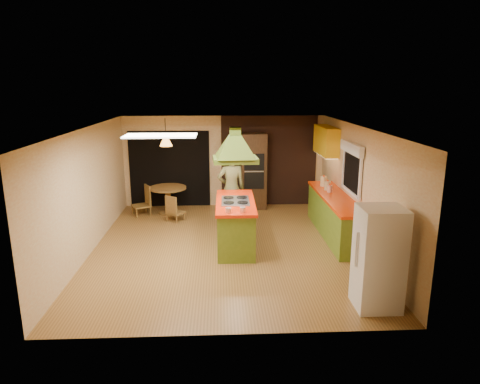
{
  "coord_description": "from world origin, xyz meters",
  "views": [
    {
      "loc": [
        -0.1,
        -8.44,
        3.33
      ],
      "look_at": [
        0.3,
        0.16,
        1.15
      ],
      "focal_mm": 32.0,
      "sensor_mm": 36.0,
      "label": 1
    }
  ],
  "objects_px": {
    "kitchen_island": "(235,223)",
    "dining_table": "(168,195)",
    "wall_oven": "(253,171)",
    "refrigerator": "(379,258)",
    "canister_large": "(324,181)",
    "man": "(231,189)"
  },
  "relations": [
    {
      "from": "man",
      "to": "wall_oven",
      "type": "xyz_separation_m",
      "value": [
        0.64,
        1.55,
        0.11
      ]
    },
    {
      "from": "refrigerator",
      "to": "canister_large",
      "type": "xyz_separation_m",
      "value": [
        0.14,
        4.15,
        0.24
      ]
    },
    {
      "from": "refrigerator",
      "to": "dining_table",
      "type": "height_order",
      "value": "refrigerator"
    },
    {
      "from": "kitchen_island",
      "to": "wall_oven",
      "type": "relative_size",
      "value": 0.96
    },
    {
      "from": "man",
      "to": "canister_large",
      "type": "relative_size",
      "value": 7.94
    },
    {
      "from": "wall_oven",
      "to": "refrigerator",
      "type": "bearing_deg",
      "value": -76.77
    },
    {
      "from": "kitchen_island",
      "to": "wall_oven",
      "type": "xyz_separation_m",
      "value": [
        0.59,
        2.89,
        0.53
      ]
    },
    {
      "from": "man",
      "to": "refrigerator",
      "type": "relative_size",
      "value": 1.16
    },
    {
      "from": "kitchen_island",
      "to": "dining_table",
      "type": "distance_m",
      "value": 2.96
    },
    {
      "from": "man",
      "to": "wall_oven",
      "type": "relative_size",
      "value": 0.89
    },
    {
      "from": "dining_table",
      "to": "canister_large",
      "type": "relative_size",
      "value": 4.13
    },
    {
      "from": "refrigerator",
      "to": "dining_table",
      "type": "xyz_separation_m",
      "value": [
        -3.74,
        5.07,
        -0.29
      ]
    },
    {
      "from": "refrigerator",
      "to": "canister_large",
      "type": "height_order",
      "value": "refrigerator"
    },
    {
      "from": "man",
      "to": "dining_table",
      "type": "height_order",
      "value": "man"
    },
    {
      "from": "man",
      "to": "dining_table",
      "type": "xyz_separation_m",
      "value": [
        -1.63,
        1.1,
        -0.41
      ]
    },
    {
      "from": "wall_oven",
      "to": "canister_large",
      "type": "bearing_deg",
      "value": -42.17
    },
    {
      "from": "refrigerator",
      "to": "wall_oven",
      "type": "distance_m",
      "value": 5.72
    },
    {
      "from": "man",
      "to": "dining_table",
      "type": "relative_size",
      "value": 1.92
    },
    {
      "from": "kitchen_island",
      "to": "refrigerator",
      "type": "xyz_separation_m",
      "value": [
        2.06,
        -2.64,
        0.29
      ]
    },
    {
      "from": "wall_oven",
      "to": "man",
      "type": "bearing_deg",
      "value": -114.11
    },
    {
      "from": "refrigerator",
      "to": "wall_oven",
      "type": "relative_size",
      "value": 0.77
    },
    {
      "from": "refrigerator",
      "to": "kitchen_island",
      "type": "bearing_deg",
      "value": 127.88
    }
  ]
}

